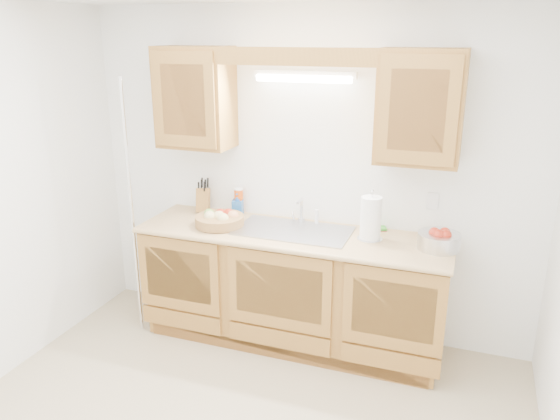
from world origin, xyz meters
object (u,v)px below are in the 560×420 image
at_px(fruit_basket, 220,219).
at_px(apple_bowl, 439,240).
at_px(knife_block, 203,199).
at_px(paper_towel, 371,219).

bearing_deg(fruit_basket, apple_bowl, 2.81).
height_order(fruit_basket, knife_block, knife_block).
bearing_deg(apple_bowl, paper_towel, 178.53).
xyz_separation_m(fruit_basket, paper_towel, (1.12, 0.09, 0.10)).
height_order(fruit_basket, paper_towel, paper_towel).
bearing_deg(apple_bowl, knife_block, 174.29).
relative_size(paper_towel, apple_bowl, 1.26).
xyz_separation_m(knife_block, paper_towel, (1.40, -0.17, 0.05)).
xyz_separation_m(knife_block, apple_bowl, (1.87, -0.19, -0.04)).
distance_m(knife_block, paper_towel, 1.41).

